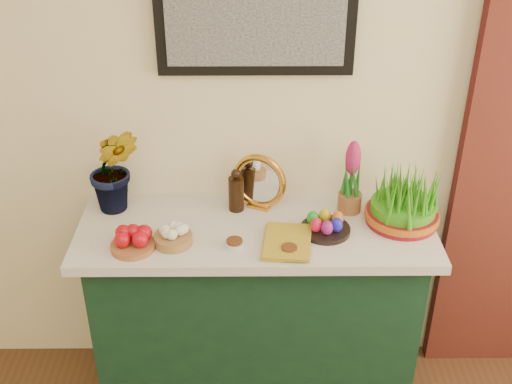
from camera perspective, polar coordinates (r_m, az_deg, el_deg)
sideboard at (r=2.81m, az=-0.01°, el=-10.90°), size 1.30×0.45×0.85m
tablecloth at (r=2.54m, az=-0.01°, el=-3.33°), size 1.40×0.55×0.04m
hyacinth_green at (r=2.57m, az=-12.63°, el=3.19°), size 0.25×0.21×0.49m
apple_bowl at (r=2.42m, az=-10.93°, el=-4.29°), size 0.22×0.22×0.08m
garlic_basket at (r=2.42m, az=-7.39°, el=-3.90°), size 0.17×0.17×0.08m
vinegar_cruet at (r=2.58m, az=-1.77°, el=0.01°), size 0.06×0.06×0.19m
mirror at (r=2.59m, az=0.30°, el=0.90°), size 0.23×0.14×0.23m
book at (r=2.41m, az=0.67°, el=-4.29°), size 0.19×0.25×0.03m
spice_dish_left at (r=2.40m, az=-1.92°, el=-4.60°), size 0.08×0.08×0.03m
spice_dish_right at (r=2.37m, az=2.97°, el=-5.18°), size 0.07×0.07×0.03m
egg_plate at (r=2.48m, az=6.20°, el=-2.97°), size 0.22×0.22×0.08m
hyacinth_pink at (r=2.58m, az=8.47°, el=1.05°), size 0.10×0.10×0.31m
wheatgrass_sabzeh at (r=2.56m, az=13.01°, el=-0.62°), size 0.29×0.29×0.24m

